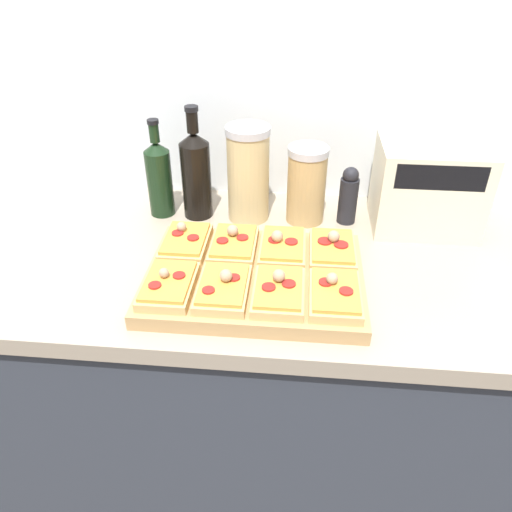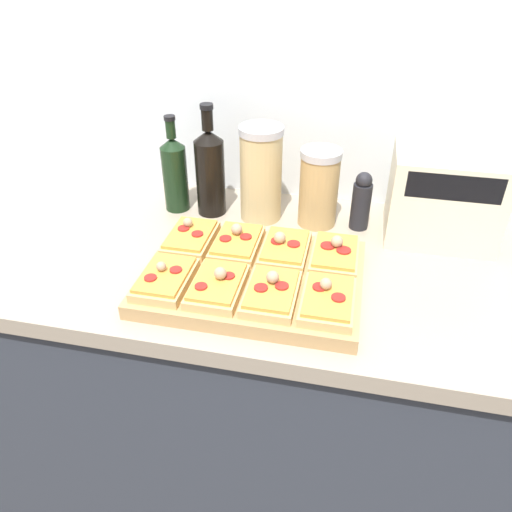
# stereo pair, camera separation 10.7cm
# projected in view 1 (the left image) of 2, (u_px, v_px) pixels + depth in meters

# --- Properties ---
(wall_back) EXTENTS (6.00, 0.06, 2.50)m
(wall_back) POSITION_uv_depth(u_px,v_px,m) (242.00, 60.00, 1.28)
(wall_back) COLOR silver
(wall_back) RESTS_ON ground_plane
(kitchen_counter) EXTENTS (2.63, 0.67, 0.89)m
(kitchen_counter) POSITION_uv_depth(u_px,v_px,m) (231.00, 382.00, 1.43)
(kitchen_counter) COLOR #333842
(kitchen_counter) RESTS_ON ground_plane
(cutting_board) EXTENTS (0.46, 0.34, 0.03)m
(cutting_board) POSITION_uv_depth(u_px,v_px,m) (255.00, 278.00, 1.07)
(cutting_board) COLOR tan
(cutting_board) RESTS_ON kitchen_counter
(pizza_slice_back_left) EXTENTS (0.10, 0.15, 0.05)m
(pizza_slice_back_left) POSITION_uv_depth(u_px,v_px,m) (186.00, 242.00, 1.14)
(pizza_slice_back_left) COLOR tan
(pizza_slice_back_left) RESTS_ON cutting_board
(pizza_slice_back_midleft) EXTENTS (0.10, 0.15, 0.05)m
(pizza_slice_back_midleft) POSITION_uv_depth(u_px,v_px,m) (234.00, 244.00, 1.13)
(pizza_slice_back_midleft) COLOR tan
(pizza_slice_back_midleft) RESTS_ON cutting_board
(pizza_slice_back_midright) EXTENTS (0.10, 0.15, 0.05)m
(pizza_slice_back_midright) POSITION_uv_depth(u_px,v_px,m) (282.00, 247.00, 1.12)
(pizza_slice_back_midright) COLOR tan
(pizza_slice_back_midright) RESTS_ON cutting_board
(pizza_slice_back_right) EXTENTS (0.10, 0.15, 0.05)m
(pizza_slice_back_right) POSITION_uv_depth(u_px,v_px,m) (332.00, 249.00, 1.11)
(pizza_slice_back_right) COLOR tan
(pizza_slice_back_right) RESTS_ON cutting_board
(pizza_slice_front_left) EXTENTS (0.10, 0.15, 0.05)m
(pizza_slice_front_left) POSITION_uv_depth(u_px,v_px,m) (168.00, 285.00, 1.00)
(pizza_slice_front_left) COLOR tan
(pizza_slice_front_left) RESTS_ON cutting_board
(pizza_slice_front_midleft) EXTENTS (0.10, 0.15, 0.05)m
(pizza_slice_front_midleft) POSITION_uv_depth(u_px,v_px,m) (223.00, 288.00, 0.99)
(pizza_slice_front_midleft) COLOR tan
(pizza_slice_front_midleft) RESTS_ON cutting_board
(pizza_slice_front_midright) EXTENTS (0.10, 0.15, 0.05)m
(pizza_slice_front_midright) POSITION_uv_depth(u_px,v_px,m) (279.00, 291.00, 0.98)
(pizza_slice_front_midright) COLOR tan
(pizza_slice_front_midright) RESTS_ON cutting_board
(pizza_slice_front_right) EXTENTS (0.10, 0.15, 0.05)m
(pizza_slice_front_right) POSITION_uv_depth(u_px,v_px,m) (335.00, 294.00, 0.97)
(pizza_slice_front_right) COLOR tan
(pizza_slice_front_right) RESTS_ON cutting_board
(olive_oil_bottle) EXTENTS (0.07, 0.07, 0.26)m
(olive_oil_bottle) POSITION_uv_depth(u_px,v_px,m) (159.00, 177.00, 1.29)
(olive_oil_bottle) COLOR black
(olive_oil_bottle) RESTS_ON kitchen_counter
(wine_bottle) EXTENTS (0.08, 0.08, 0.29)m
(wine_bottle) POSITION_uv_depth(u_px,v_px,m) (196.00, 173.00, 1.27)
(wine_bottle) COLOR black
(wine_bottle) RESTS_ON kitchen_counter
(grain_jar_tall) EXTENTS (0.11, 0.11, 0.25)m
(grain_jar_tall) POSITION_uv_depth(u_px,v_px,m) (248.00, 174.00, 1.26)
(grain_jar_tall) COLOR tan
(grain_jar_tall) RESTS_ON kitchen_counter
(grain_jar_short) EXTENTS (0.10, 0.10, 0.20)m
(grain_jar_short) POSITION_uv_depth(u_px,v_px,m) (306.00, 185.00, 1.26)
(grain_jar_short) COLOR tan
(grain_jar_short) RESTS_ON kitchen_counter
(pepper_mill) EXTENTS (0.05, 0.05, 0.15)m
(pepper_mill) POSITION_uv_depth(u_px,v_px,m) (348.00, 196.00, 1.27)
(pepper_mill) COLOR black
(pepper_mill) RESTS_ON kitchen_counter
(toaster_oven) EXTENTS (0.28, 0.19, 0.22)m
(toaster_oven) POSITION_uv_depth(u_px,v_px,m) (428.00, 187.00, 1.23)
(toaster_oven) COLOR beige
(toaster_oven) RESTS_ON kitchen_counter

